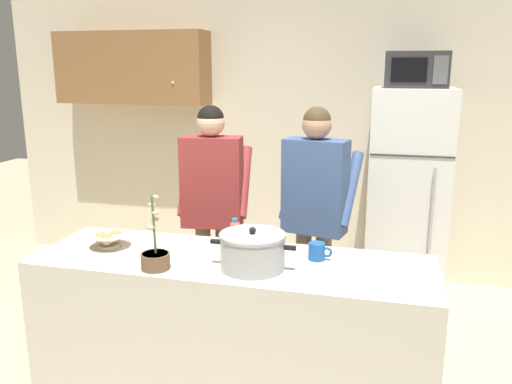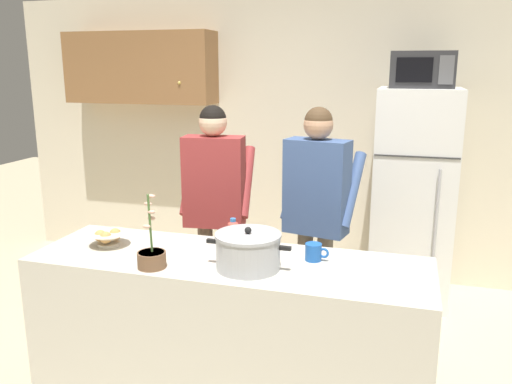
# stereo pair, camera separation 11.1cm
# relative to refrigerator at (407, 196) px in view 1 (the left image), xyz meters

# --- Properties ---
(back_wall_unit) EXTENTS (6.00, 0.48, 2.60)m
(back_wall_unit) POSITION_rel_refrigerator_xyz_m (-1.22, 0.42, 0.50)
(back_wall_unit) COLOR beige
(back_wall_unit) RESTS_ON ground
(kitchen_island) EXTENTS (2.20, 0.68, 0.92)m
(kitchen_island) POSITION_rel_refrigerator_xyz_m (-0.98, -1.85, -0.43)
(kitchen_island) COLOR beige
(kitchen_island) RESTS_ON ground
(refrigerator) EXTENTS (0.64, 0.68, 1.78)m
(refrigerator) POSITION_rel_refrigerator_xyz_m (0.00, 0.00, 0.00)
(refrigerator) COLOR white
(refrigerator) RESTS_ON ground
(microwave) EXTENTS (0.48, 0.37, 0.28)m
(microwave) POSITION_rel_refrigerator_xyz_m (0.00, -0.02, 1.03)
(microwave) COLOR #2D2D30
(microwave) RESTS_ON refrigerator
(person_near_pot) EXTENTS (0.55, 0.47, 1.69)m
(person_near_pot) POSITION_rel_refrigerator_xyz_m (-1.39, -0.97, 0.17)
(person_near_pot) COLOR #726656
(person_near_pot) RESTS_ON ground
(person_by_sink) EXTENTS (0.58, 0.50, 1.69)m
(person_by_sink) POSITION_rel_refrigerator_xyz_m (-0.65, -0.94, 0.17)
(person_by_sink) COLOR #726656
(person_by_sink) RESTS_ON ground
(cooking_pot) EXTENTS (0.46, 0.35, 0.23)m
(cooking_pot) POSITION_rel_refrigerator_xyz_m (-0.83, -1.95, 0.12)
(cooking_pot) COLOR #ADAFB5
(cooking_pot) RESTS_ON kitchen_island
(coffee_mug) EXTENTS (0.13, 0.09, 0.10)m
(coffee_mug) POSITION_rel_refrigerator_xyz_m (-0.52, -1.74, 0.08)
(coffee_mug) COLOR #1E59B2
(coffee_mug) RESTS_ON kitchen_island
(bread_bowl) EXTENTS (0.24, 0.24, 0.10)m
(bread_bowl) POSITION_rel_refrigerator_xyz_m (-1.72, -1.85, 0.08)
(bread_bowl) COLOR beige
(bread_bowl) RESTS_ON kitchen_island
(bottle_near_edge) EXTENTS (0.06, 0.06, 0.17)m
(bottle_near_edge) POSITION_rel_refrigerator_xyz_m (-1.02, -1.65, 0.11)
(bottle_near_edge) COLOR #D84C3F
(bottle_near_edge) RESTS_ON kitchen_island
(potted_orchid) EXTENTS (0.15, 0.15, 0.40)m
(potted_orchid) POSITION_rel_refrigerator_xyz_m (-1.32, -2.08, 0.09)
(potted_orchid) COLOR brown
(potted_orchid) RESTS_ON kitchen_island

